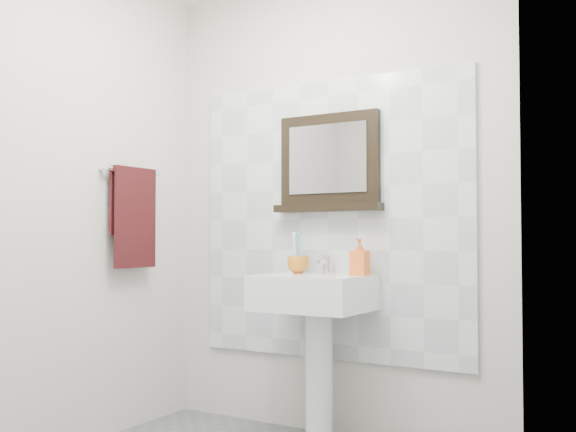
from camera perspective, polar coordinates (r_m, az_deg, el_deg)
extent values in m
cube|color=beige|center=(3.66, 3.59, 1.30)|extent=(2.00, 0.01, 2.50)
cube|color=beige|center=(3.45, -20.34, 1.62)|extent=(0.01, 2.20, 2.50)
cube|color=beige|center=(2.25, 13.16, 3.37)|extent=(0.01, 2.20, 2.50)
cube|color=silver|center=(3.64, 3.50, -0.26)|extent=(1.60, 0.02, 1.50)
cylinder|color=white|center=(3.55, 2.64, -13.37)|extent=(0.14, 0.14, 0.68)
cube|color=white|center=(3.44, 2.15, -6.50)|extent=(0.55, 0.44, 0.18)
cylinder|color=silver|center=(3.42, 1.98, -5.27)|extent=(0.32, 0.32, 0.02)
cylinder|color=#4C4C4F|center=(3.42, 1.98, -5.09)|extent=(0.04, 0.04, 0.00)
cylinder|color=silver|center=(3.56, 3.32, -4.17)|extent=(0.04, 0.04, 0.09)
cylinder|color=silver|center=(3.52, 2.98, -3.87)|extent=(0.02, 0.10, 0.02)
cube|color=silver|center=(3.57, 3.43, -3.36)|extent=(0.02, 0.07, 0.01)
imported|color=#C36E17|center=(3.61, 0.85, -4.14)|extent=(0.15, 0.15, 0.09)
cylinder|color=white|center=(3.60, 0.52, -3.19)|extent=(0.01, 0.01, 0.19)
cube|color=white|center=(3.60, 0.52, -1.55)|extent=(0.01, 0.01, 0.03)
cylinder|color=#5199BA|center=(3.59, 1.00, -3.20)|extent=(0.01, 0.01, 0.19)
cube|color=#5199BA|center=(3.59, 1.00, -1.55)|extent=(0.01, 0.01, 0.03)
cylinder|color=white|center=(3.62, 0.99, -3.18)|extent=(0.01, 0.01, 0.19)
cube|color=white|center=(3.62, 0.99, -1.55)|extent=(0.01, 0.01, 0.03)
cylinder|color=#5199BA|center=(3.62, 0.81, -3.19)|extent=(0.01, 0.01, 0.19)
cube|color=#5199BA|center=(3.62, 0.81, -1.55)|extent=(0.01, 0.01, 0.03)
imported|color=#ED3F1B|center=(3.43, 6.09, -3.45)|extent=(0.08, 0.09, 0.18)
cube|color=black|center=(3.64, 3.56, 4.82)|extent=(0.58, 0.06, 0.49)
cube|color=#99999E|center=(3.61, 3.32, 4.88)|extent=(0.46, 0.01, 0.37)
cube|color=black|center=(3.59, 3.39, 0.70)|extent=(0.62, 0.11, 0.04)
cylinder|color=silver|center=(3.80, -12.97, 3.72)|extent=(0.03, 0.40, 0.03)
cylinder|color=silver|center=(3.69, -15.36, 3.91)|extent=(0.05, 0.02, 0.02)
cylinder|color=silver|center=(3.96, -11.36, 3.48)|extent=(0.05, 0.02, 0.02)
cube|color=black|center=(3.77, -12.78, -0.35)|extent=(0.02, 0.30, 0.52)
cube|color=black|center=(3.80, -13.20, 1.00)|extent=(0.02, 0.30, 0.34)
cube|color=black|center=(3.80, -12.97, 3.79)|extent=(0.06, 0.30, 0.03)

